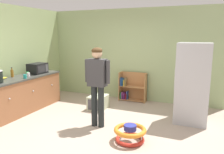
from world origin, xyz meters
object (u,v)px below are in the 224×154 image
object	(u,v)px
kitchen_counter	(24,94)
microwave	(38,68)
pet_carrier	(98,102)
red_cup	(43,69)
white_cup	(28,74)
bookshelf	(131,88)
baby_walker	(130,133)
refrigerator	(193,83)
standing_person	(97,79)
green_cup	(27,74)
teal_cup	(25,76)
banana_bunch	(4,78)
amber_bottle	(12,73)

from	to	relation	value
kitchen_counter	microwave	bearing A→B (deg)	88.12
pet_carrier	kitchen_counter	bearing A→B (deg)	-152.34
red_cup	white_cup	distance (m)	0.88
bookshelf	baby_walker	size ratio (longest dim) A/B	1.41
refrigerator	pet_carrier	distance (m)	2.44
standing_person	pet_carrier	distance (m)	1.43
kitchen_counter	baby_walker	xyz separation A→B (m)	(3.05, -0.55, -0.29)
kitchen_counter	bookshelf	world-z (taller)	kitchen_counter
kitchen_counter	white_cup	size ratio (longest dim) A/B	23.72
microwave	green_cup	world-z (taller)	microwave
standing_person	teal_cup	size ratio (longest dim) A/B	17.86
microwave	refrigerator	bearing A→B (deg)	5.15
bookshelf	pet_carrier	distance (m)	1.23
bookshelf	pet_carrier	xyz separation A→B (m)	(-0.57, -1.07, -0.19)
white_cup	pet_carrier	bearing A→B (deg)	26.13
red_cup	baby_walker	bearing A→B (deg)	-25.22
standing_person	banana_bunch	distance (m)	2.38
baby_walker	green_cup	size ratio (longest dim) A/B	6.36
refrigerator	banana_bunch	size ratio (longest dim) A/B	11.42
microwave	green_cup	distance (m)	0.38
bookshelf	pet_carrier	size ratio (longest dim) A/B	1.54
standing_person	banana_bunch	xyz separation A→B (m)	(-2.36, -0.25, -0.11)
baby_walker	pet_carrier	distance (m)	1.98
pet_carrier	banana_bunch	size ratio (longest dim) A/B	3.54
standing_person	green_cup	world-z (taller)	standing_person
kitchen_counter	bookshelf	bearing A→B (deg)	40.85
standing_person	green_cup	distance (m)	2.22
refrigerator	microwave	xyz separation A→B (m)	(-4.00, -0.36, 0.15)
refrigerator	white_cup	xyz separation A→B (m)	(-3.92, -0.80, 0.06)
bookshelf	white_cup	world-z (taller)	white_cup
kitchen_counter	microwave	size ratio (longest dim) A/B	4.70
refrigerator	bookshelf	bearing A→B (deg)	149.07
amber_bottle	white_cup	size ratio (longest dim) A/B	2.59
baby_walker	teal_cup	xyz separation A→B (m)	(-2.83, 0.41, 0.79)
green_cup	teal_cup	bearing A→B (deg)	-54.81
kitchen_counter	amber_bottle	bearing A→B (deg)	-147.46
kitchen_counter	white_cup	bearing A→B (deg)	47.31
pet_carrier	teal_cup	xyz separation A→B (m)	(-1.47, -1.02, 0.77)
red_cup	white_cup	world-z (taller)	same
banana_bunch	teal_cup	world-z (taller)	teal_cup
bookshelf	pet_carrier	world-z (taller)	bookshelf
baby_walker	microwave	bearing A→B (deg)	160.22
amber_bottle	white_cup	xyz separation A→B (m)	(0.30, 0.23, -0.05)
kitchen_counter	microwave	world-z (taller)	microwave
microwave	amber_bottle	world-z (taller)	microwave
microwave	teal_cup	distance (m)	0.72
green_cup	standing_person	bearing A→B (deg)	-8.52
refrigerator	bookshelf	world-z (taller)	refrigerator
microwave	banana_bunch	bearing A→B (deg)	-101.59
bookshelf	pet_carrier	bearing A→B (deg)	-118.19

